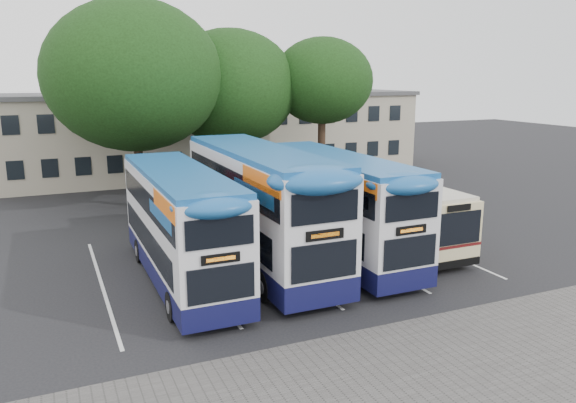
% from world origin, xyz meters
% --- Properties ---
extents(ground, '(120.00, 120.00, 0.00)m').
position_xyz_m(ground, '(0.00, 0.00, 0.00)').
color(ground, black).
rests_on(ground, ground).
extents(paving_strip, '(40.00, 6.00, 0.01)m').
position_xyz_m(paving_strip, '(-2.00, -5.00, 0.01)').
color(paving_strip, '#595654').
rests_on(paving_strip, ground).
extents(bay_lines, '(14.12, 11.00, 0.01)m').
position_xyz_m(bay_lines, '(-3.75, 5.00, 0.01)').
color(bay_lines, silver).
rests_on(bay_lines, ground).
extents(depot_building, '(32.40, 8.40, 6.20)m').
position_xyz_m(depot_building, '(0.00, 26.99, 3.15)').
color(depot_building, '#ACA28B').
rests_on(depot_building, ground).
extents(lamp_post, '(0.25, 1.05, 9.06)m').
position_xyz_m(lamp_post, '(6.00, 19.97, 5.08)').
color(lamp_post, gray).
rests_on(lamp_post, ground).
extents(tree_left, '(9.87, 9.87, 11.67)m').
position_xyz_m(tree_left, '(-7.31, 17.26, 7.46)').
color(tree_left, black).
rests_on(tree_left, ground).
extents(tree_mid, '(8.41, 8.41, 10.33)m').
position_xyz_m(tree_mid, '(-1.24, 18.75, 6.75)').
color(tree_mid, black).
rests_on(tree_mid, ground).
extents(tree_right, '(6.44, 6.44, 9.88)m').
position_xyz_m(tree_right, '(4.42, 17.20, 7.11)').
color(tree_right, black).
rests_on(tree_right, ground).
extents(bus_dd_left, '(2.44, 10.07, 4.19)m').
position_xyz_m(bus_dd_left, '(-7.94, 4.27, 2.31)').
color(bus_dd_left, '#11113E').
rests_on(bus_dd_left, ground).
extents(bus_dd_mid, '(2.74, 11.30, 4.71)m').
position_xyz_m(bus_dd_mid, '(-4.60, 4.94, 2.60)').
color(bus_dd_mid, '#11113E').
rests_on(bus_dd_mid, ground).
extents(bus_dd_right, '(2.50, 10.33, 4.30)m').
position_xyz_m(bus_dd_right, '(-1.33, 4.55, 2.37)').
color(bus_dd_right, '#11113E').
rests_on(bus_dd_right, ground).
extents(bus_single, '(2.49, 9.79, 2.92)m').
position_xyz_m(bus_single, '(1.80, 5.68, 1.65)').
color(bus_single, beige).
rests_on(bus_single, ground).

